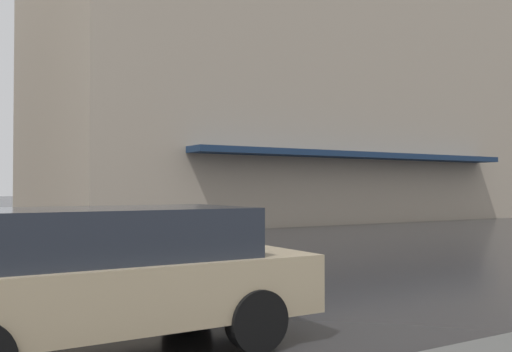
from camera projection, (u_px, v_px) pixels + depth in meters
The scene contains 1 object.
car_champagne at pixel (110, 274), 5.68m from camera, with size 1.85×4.10×1.41m.
Camera 1 is at (-6.63, -4.47, 1.61)m, focal length 40.10 mm.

